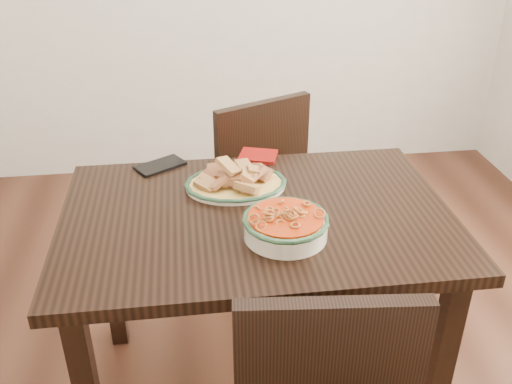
{
  "coord_description": "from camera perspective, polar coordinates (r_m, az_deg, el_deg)",
  "views": [
    {
      "loc": [
        -0.22,
        -1.59,
        1.65
      ],
      "look_at": [
        -0.02,
        -0.09,
        0.81
      ],
      "focal_mm": 40.0,
      "sensor_mm": 36.0,
      "label": 1
    }
  ],
  "objects": [
    {
      "name": "floor",
      "position": [
        2.3,
        0.26,
        -16.75
      ],
      "size": [
        3.5,
        3.5,
        0.0
      ],
      "primitive_type": "plane",
      "color": "#351B11",
      "rests_on": "ground"
    },
    {
      "name": "dining_table",
      "position": [
        1.79,
        0.08,
        -4.79
      ],
      "size": [
        1.19,
        0.79,
        0.75
      ],
      "color": "black",
      "rests_on": "ground"
    },
    {
      "name": "chair_far",
      "position": [
        2.45,
        -0.67,
        1.15
      ],
      "size": [
        0.56,
        0.56,
        0.89
      ],
      "rotation": [
        0.0,
        0.0,
        3.57
      ],
      "color": "black",
      "rests_on": "ground"
    },
    {
      "name": "fish_plate",
      "position": [
        1.86,
        -2.05,
        1.69
      ],
      "size": [
        0.33,
        0.26,
        0.11
      ],
      "color": "beige",
      "rests_on": "dining_table"
    },
    {
      "name": "noodle_bowl",
      "position": [
        1.61,
        2.99,
        -3.11
      ],
      "size": [
        0.25,
        0.25,
        0.08
      ],
      "color": "beige",
      "rests_on": "dining_table"
    },
    {
      "name": "smartphone",
      "position": [
        2.04,
        -9.55,
        2.63
      ],
      "size": [
        0.19,
        0.16,
        0.01
      ],
      "primitive_type": "cube",
      "rotation": [
        0.0,
        0.0,
        0.55
      ],
      "color": "black",
      "rests_on": "dining_table"
    },
    {
      "name": "napkin",
      "position": [
        2.08,
        0.21,
        3.65
      ],
      "size": [
        0.16,
        0.14,
        0.01
      ],
      "primitive_type": "cube",
      "rotation": [
        0.0,
        0.0,
        -0.31
      ],
      "color": "maroon",
      "rests_on": "dining_table"
    }
  ]
}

